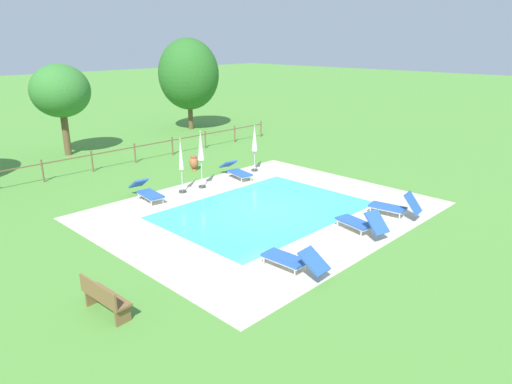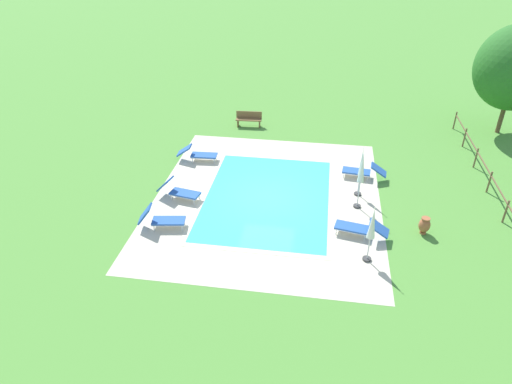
% 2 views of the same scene
% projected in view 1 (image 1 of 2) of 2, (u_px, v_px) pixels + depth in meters
% --- Properties ---
extents(ground_plane, '(160.00, 160.00, 0.00)m').
position_uv_depth(ground_plane, '(264.00, 210.00, 17.63)').
color(ground_plane, '#518E38').
extents(pool_deck_paving, '(11.93, 9.83, 0.01)m').
position_uv_depth(pool_deck_paving, '(264.00, 210.00, 17.63)').
color(pool_deck_paving, beige).
rests_on(pool_deck_paving, ground).
extents(swimming_pool_water, '(7.47, 5.38, 0.01)m').
position_uv_depth(swimming_pool_water, '(264.00, 210.00, 17.63)').
color(swimming_pool_water, '#42CCD6').
rests_on(swimming_pool_water, ground).
extents(pool_coping_rim, '(7.95, 5.86, 0.01)m').
position_uv_depth(pool_coping_rim, '(264.00, 210.00, 17.63)').
color(pool_coping_rim, beige).
rests_on(pool_coping_rim, ground).
extents(sun_lounger_north_near_steps, '(0.83, 2.09, 0.78)m').
position_uv_depth(sun_lounger_north_near_steps, '(147.00, 191.00, 18.67)').
color(sun_lounger_north_near_steps, '#2856A8').
rests_on(sun_lounger_north_near_steps, ground).
extents(sun_lounger_north_mid, '(0.70, 2.04, 0.82)m').
position_uv_depth(sun_lounger_north_mid, '(293.00, 259.00, 12.89)').
color(sun_lounger_north_mid, '#2856A8').
rests_on(sun_lounger_north_mid, ground).
extents(sun_lounger_north_far, '(0.97, 2.00, 0.93)m').
position_uv_depth(sun_lounger_north_far, '(361.00, 222.00, 15.44)').
color(sun_lounger_north_far, '#2856A8').
rests_on(sun_lounger_north_far, ground).
extents(sun_lounger_north_end, '(0.87, 1.91, 1.00)m').
position_uv_depth(sun_lounger_north_end, '(395.00, 206.00, 16.90)').
color(sun_lounger_north_end, '#2856A8').
rests_on(sun_lounger_north_end, ground).
extents(sun_lounger_south_near_corner, '(0.98, 2.13, 0.75)m').
position_uv_depth(sun_lounger_south_near_corner, '(236.00, 171.00, 21.63)').
color(sun_lounger_south_near_corner, '#2856A8').
rests_on(sun_lounger_south_near_corner, ground).
extents(patio_umbrella_closed_row_west, '(0.32, 0.32, 2.52)m').
position_uv_depth(patio_umbrella_closed_row_west, '(201.00, 150.00, 19.80)').
color(patio_umbrella_closed_row_west, '#383838').
rests_on(patio_umbrella_closed_row_west, ground).
extents(patio_umbrella_closed_row_mid_west, '(0.32, 0.32, 2.34)m').
position_uv_depth(patio_umbrella_closed_row_mid_west, '(181.00, 160.00, 19.24)').
color(patio_umbrella_closed_row_mid_west, '#383838').
rests_on(patio_umbrella_closed_row_mid_west, ground).
extents(patio_umbrella_closed_row_mid_east, '(0.32, 0.32, 2.28)m').
position_uv_depth(patio_umbrella_closed_row_mid_east, '(255.00, 141.00, 22.43)').
color(patio_umbrella_closed_row_mid_east, '#383838').
rests_on(patio_umbrella_closed_row_mid_east, ground).
extents(wooden_bench_lawn_side, '(0.52, 1.52, 0.87)m').
position_uv_depth(wooden_bench_lawn_side, '(104.00, 297.00, 10.83)').
color(wooden_bench_lawn_side, brown).
rests_on(wooden_bench_lawn_side, ground).
extents(terracotta_urn_near_fence, '(0.44, 0.44, 0.72)m').
position_uv_depth(terracotta_urn_near_fence, '(194.00, 162.00, 22.92)').
color(terracotta_urn_near_fence, '#A85B38').
rests_on(terracotta_urn_near_fence, ground).
extents(perimeter_fence, '(19.22, 0.08, 1.05)m').
position_uv_depth(perimeter_fence, '(135.00, 150.00, 24.18)').
color(perimeter_fence, brown).
rests_on(perimeter_fence, ground).
extents(tree_far_west, '(3.16, 3.16, 4.97)m').
position_uv_depth(tree_far_west, '(60.00, 91.00, 24.98)').
color(tree_far_west, brown).
rests_on(tree_far_west, ground).
extents(tree_west_mid, '(4.22, 4.22, 6.31)m').
position_uv_depth(tree_west_mid, '(189.00, 74.00, 32.34)').
color(tree_west_mid, brown).
rests_on(tree_west_mid, ground).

